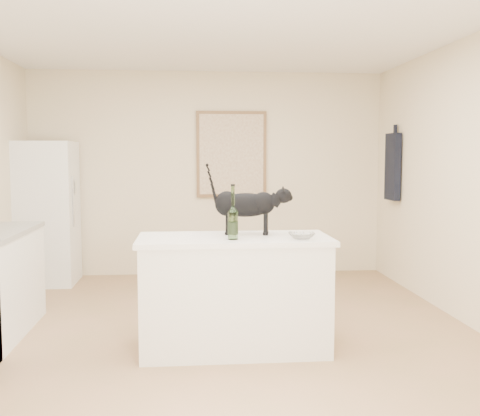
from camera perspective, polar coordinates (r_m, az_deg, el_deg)
name	(u,v)px	position (r m, az deg, el deg)	size (l,w,h in m)	color
floor	(220,341)	(4.83, -1.99, -13.21)	(5.50, 5.50, 0.00)	#A77858
ceiling	(219,19)	(4.70, -2.09, 18.42)	(5.50, 5.50, 0.00)	white
wall_back	(208,174)	(7.33, -3.22, 3.45)	(4.50, 4.50, 0.00)	beige
wall_front	(266,226)	(1.85, 2.63, -1.79)	(4.50, 4.50, 0.00)	beige
island_base	(234,296)	(4.52, -0.58, -8.81)	(1.44, 0.67, 0.86)	white
island_top	(234,239)	(4.43, -0.59, -3.15)	(1.50, 0.70, 0.04)	white
fridge	(46,213)	(7.16, -18.88, -0.48)	(0.68, 0.68, 1.70)	white
artwork_frame	(231,154)	(7.31, -0.86, 5.41)	(0.90, 0.03, 1.10)	brown
artwork_canvas	(232,154)	(7.30, -0.85, 5.41)	(0.82, 0.00, 1.02)	beige
hanging_garment	(393,167)	(7.06, 15.09, 4.02)	(0.08, 0.34, 0.80)	black
black_cat	(246,208)	(4.54, 0.57, -0.01)	(0.61, 0.18, 0.42)	black
wine_bottle	(233,215)	(4.26, -0.72, -0.73)	(0.08, 0.08, 0.37)	#336327
glass_bowl	(302,236)	(4.31, 6.22, -2.82)	(0.20, 0.20, 0.05)	silver
fridge_paper	(76,187)	(7.11, -16.15, 2.01)	(0.00, 0.13, 0.16)	white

